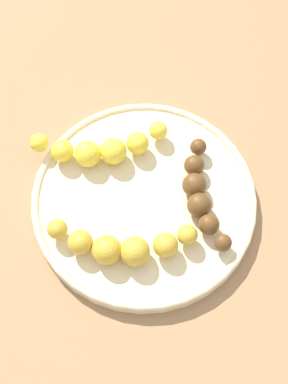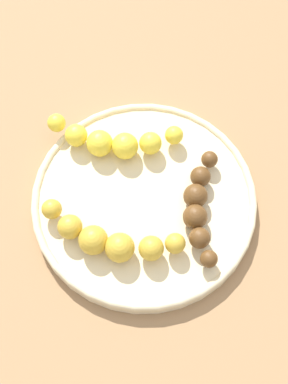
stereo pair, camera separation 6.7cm
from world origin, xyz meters
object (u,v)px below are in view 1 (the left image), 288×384
banana_overripe (201,194)px  banana_yellow (100,148)px  banana_spotted (121,245)px  fruit_bowl (144,200)px

banana_overripe → banana_yellow: bearing=-37.3°
banana_spotted → banana_yellow: bearing=-164.6°
banana_yellow → banana_spotted: (-0.02, -0.14, 0.00)m
fruit_bowl → banana_overripe: 0.08m
banana_spotted → banana_overripe: (0.12, 0.03, -0.00)m
banana_yellow → banana_overripe: banana_yellow is taller
fruit_bowl → banana_spotted: size_ratio=1.70×
fruit_bowl → banana_spotted: banana_spotted is taller
banana_spotted → banana_overripe: 0.12m
banana_yellow → banana_spotted: bearing=5.9°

